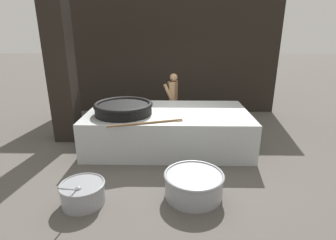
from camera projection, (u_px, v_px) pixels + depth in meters
ground_plane at (168, 145)px, 6.25m from camera, size 60.00×60.00×0.00m
back_wall at (170, 57)px, 8.51m from camera, size 6.95×0.24×3.62m
support_pillar at (61, 66)px, 6.11m from camera, size 0.53×0.53×3.62m
hearth_platform at (168, 129)px, 6.11m from camera, size 3.65×1.99×0.85m
giant_wok_near at (123, 108)px, 5.73m from camera, size 1.29×1.29×0.26m
stirring_paddle at (149, 123)px, 5.15m from camera, size 1.46×0.52×0.04m
cook at (173, 98)px, 7.33m from camera, size 0.41×0.59×1.50m
prep_bowl_vegetables at (83, 192)px, 4.07m from camera, size 0.70×0.91×0.63m
prep_bowl_meat at (194, 184)px, 4.25m from camera, size 0.98×0.98×0.41m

